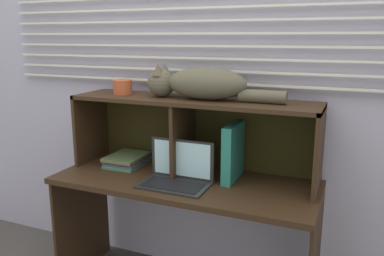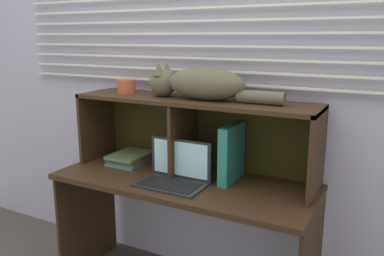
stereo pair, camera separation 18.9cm
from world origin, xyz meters
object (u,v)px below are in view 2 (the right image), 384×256
(laptop, at_px, (174,174))
(cat, at_px, (199,84))
(binder_upright, at_px, (232,153))
(small_basket, at_px, (126,86))
(book_stack, at_px, (131,158))

(laptop, bearing_deg, cat, 74.08)
(binder_upright, bearing_deg, laptop, -144.30)
(cat, xyz_separation_m, small_basket, (-0.48, -0.00, -0.04))
(laptop, bearing_deg, small_basket, 157.26)
(binder_upright, bearing_deg, small_basket, 180.00)
(cat, height_order, small_basket, cat)
(cat, bearing_deg, book_stack, 179.96)
(cat, xyz_separation_m, laptop, (-0.05, -0.18, -0.46))
(binder_upright, relative_size, small_basket, 2.84)
(laptop, height_order, binder_upright, binder_upright)
(book_stack, relative_size, small_basket, 2.51)
(laptop, distance_m, book_stack, 0.45)
(laptop, distance_m, small_basket, 0.62)
(laptop, xyz_separation_m, small_basket, (-0.43, 0.18, 0.42))
(cat, distance_m, laptop, 0.50)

